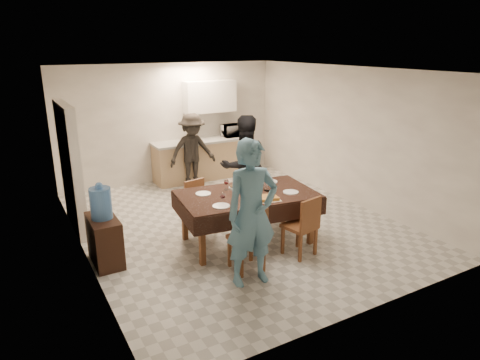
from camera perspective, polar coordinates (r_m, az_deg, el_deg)
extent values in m
cube|color=beige|center=(7.49, -0.60, -5.78)|extent=(5.00, 6.00, 0.02)
cube|color=white|center=(6.88, -0.67, 14.50)|extent=(5.00, 6.00, 0.02)
cube|color=white|center=(9.75, -9.27, 7.52)|extent=(5.00, 0.02, 2.60)
cube|color=white|center=(4.79, 17.05, -3.68)|extent=(5.00, 0.02, 2.60)
cube|color=white|center=(6.30, -20.96, 1.00)|extent=(0.02, 6.00, 2.60)
cube|color=white|center=(8.54, 14.29, 5.77)|extent=(0.02, 6.00, 2.60)
cube|color=silver|center=(7.52, -21.65, 1.53)|extent=(0.15, 1.40, 2.10)
cube|color=#A38461|center=(9.87, -5.10, 2.62)|extent=(2.20, 0.60, 0.86)
cube|color=#9D9E99|center=(9.77, -5.18, 5.20)|extent=(2.24, 0.64, 0.05)
cube|color=white|center=(9.86, -4.06, 11.04)|extent=(1.20, 0.34, 0.70)
cube|color=black|center=(6.54, 0.96, -1.96)|extent=(2.19, 1.44, 0.04)
cube|color=brown|center=(6.69, 0.94, -5.21)|extent=(0.08, 0.08, 0.76)
cube|color=brown|center=(5.86, 0.87, -7.86)|extent=(0.43, 0.43, 0.05)
cube|color=brown|center=(5.60, 1.88, -6.25)|extent=(0.43, 0.05, 0.46)
cube|color=brown|center=(6.32, 7.96, -6.11)|extent=(0.50, 0.50, 0.05)
cube|color=brown|center=(6.09, 9.14, -4.58)|extent=(0.42, 0.13, 0.45)
cube|color=brown|center=(7.10, -5.27, -3.63)|extent=(0.44, 0.44, 0.05)
cube|color=brown|center=(6.88, -4.73, -2.32)|extent=(0.38, 0.10, 0.41)
cube|color=brown|center=(7.49, 1.01, -2.42)|extent=(0.38, 0.38, 0.05)
cube|color=brown|center=(7.28, 1.71, -1.15)|extent=(0.38, 0.04, 0.41)
cube|color=black|center=(6.37, -17.59, -7.70)|extent=(0.37, 0.74, 0.68)
cylinder|color=#5089D1|center=(6.16, -18.07, -2.97)|extent=(0.29, 0.29, 0.44)
cylinder|color=white|center=(6.64, 3.79, -0.57)|extent=(0.13, 0.13, 0.21)
cube|color=#BD7A37|center=(6.27, 3.52, -2.42)|extent=(0.44, 0.36, 0.05)
cylinder|color=silver|center=(6.81, 2.37, -0.65)|extent=(0.18, 0.18, 0.07)
cylinder|color=silver|center=(6.73, -0.61, -1.02)|extent=(0.20, 0.20, 0.04)
cylinder|color=silver|center=(6.01, -2.52, -3.48)|extent=(0.24, 0.24, 0.01)
cylinder|color=silver|center=(6.61, 6.78, -1.61)|extent=(0.24, 0.24, 0.01)
cylinder|color=silver|center=(6.52, -4.93, -1.82)|extent=(0.23, 0.23, 0.01)
cylinder|color=silver|center=(7.07, 3.92, -0.21)|extent=(0.27, 0.27, 0.02)
imported|color=white|center=(10.09, -0.94, 6.63)|extent=(0.50, 0.34, 0.28)
imported|color=teal|center=(5.37, 1.59, -4.50)|extent=(0.73, 0.51, 1.91)
imported|color=black|center=(7.63, 0.53, 1.91)|extent=(0.95, 0.78, 1.81)
imported|color=black|center=(9.22, -6.37, 3.89)|extent=(1.04, 0.60, 1.61)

